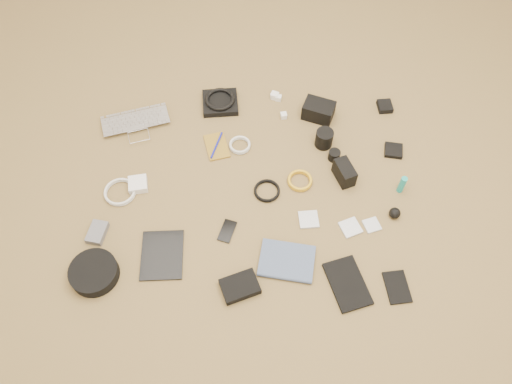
{
  "coord_description": "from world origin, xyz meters",
  "views": [
    {
      "loc": [
        -0.01,
        -1.16,
        1.84
      ],
      "look_at": [
        0.01,
        -0.03,
        0.02
      ],
      "focal_mm": 35.0,
      "sensor_mm": 36.0,
      "label": 1
    }
  ],
  "objects_px": {
    "dslr_camera": "(319,111)",
    "phone": "(227,231)",
    "headphone_case": "(94,273)",
    "paperback": "(284,280)",
    "laptop": "(137,128)",
    "tablet": "(162,255)"
  },
  "relations": [
    {
      "from": "dslr_camera",
      "to": "phone",
      "type": "height_order",
      "value": "dslr_camera"
    },
    {
      "from": "dslr_camera",
      "to": "tablet",
      "type": "distance_m",
      "value": 1.0
    },
    {
      "from": "dslr_camera",
      "to": "headphone_case",
      "type": "distance_m",
      "value": 1.24
    },
    {
      "from": "headphone_case",
      "to": "paperback",
      "type": "bearing_deg",
      "value": -3.2
    },
    {
      "from": "dslr_camera",
      "to": "laptop",
      "type": "bearing_deg",
      "value": -153.89
    },
    {
      "from": "laptop",
      "to": "paperback",
      "type": "distance_m",
      "value": 1.01
    },
    {
      "from": "headphone_case",
      "to": "paperback",
      "type": "distance_m",
      "value": 0.74
    },
    {
      "from": "headphone_case",
      "to": "phone",
      "type": "bearing_deg",
      "value": 19.4
    },
    {
      "from": "dslr_camera",
      "to": "tablet",
      "type": "bearing_deg",
      "value": -112.08
    },
    {
      "from": "tablet",
      "to": "paperback",
      "type": "distance_m",
      "value": 0.5
    },
    {
      "from": "phone",
      "to": "paperback",
      "type": "xyz_separation_m",
      "value": [
        0.22,
        -0.22,
        0.01
      ]
    },
    {
      "from": "laptop",
      "to": "phone",
      "type": "height_order",
      "value": "laptop"
    },
    {
      "from": "laptop",
      "to": "dslr_camera",
      "type": "relative_size",
      "value": 2.21
    },
    {
      "from": "laptop",
      "to": "tablet",
      "type": "xyz_separation_m",
      "value": [
        0.17,
        -0.65,
        -0.01
      ]
    },
    {
      "from": "tablet",
      "to": "phone",
      "type": "height_order",
      "value": "tablet"
    },
    {
      "from": "dslr_camera",
      "to": "phone",
      "type": "bearing_deg",
      "value": -103.15
    },
    {
      "from": "phone",
      "to": "paperback",
      "type": "bearing_deg",
      "value": -25.68
    },
    {
      "from": "tablet",
      "to": "paperback",
      "type": "bearing_deg",
      "value": -14.95
    },
    {
      "from": "dslr_camera",
      "to": "headphone_case",
      "type": "height_order",
      "value": "dslr_camera"
    },
    {
      "from": "laptop",
      "to": "phone",
      "type": "distance_m",
      "value": 0.7
    },
    {
      "from": "tablet",
      "to": "phone",
      "type": "distance_m",
      "value": 0.28
    },
    {
      "from": "laptop",
      "to": "headphone_case",
      "type": "xyz_separation_m",
      "value": [
        -0.09,
        -0.73,
        0.01
      ]
    }
  ]
}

